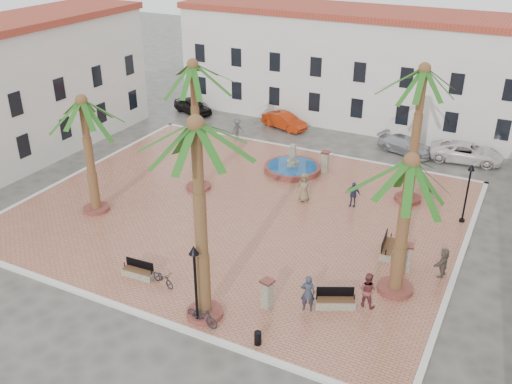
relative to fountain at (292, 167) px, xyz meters
The scene contains 36 objects.
ground 6.87m from the fountain, 93.46° to the right, with size 120.00×120.00×0.00m, color #56544F.
plaza 6.87m from the fountain, 93.46° to the right, with size 26.00×22.00×0.15m, color #B06850.
kerb_n 4.19m from the fountain, 95.68° to the left, with size 26.30×0.30×0.16m, color silver.
kerb_s 17.85m from the fountain, 91.33° to the right, with size 26.30×0.30×0.16m, color silver.
kerb_e 14.33m from the fountain, 28.53° to the right, with size 0.30×22.30×0.16m, color silver.
kerb_w 15.06m from the fountain, 152.97° to the right, with size 0.30×22.30×0.16m, color silver.
building_north 13.85m from the fountain, 91.80° to the left, with size 30.40×7.40×9.50m.
building_west 21.08m from the fountain, 160.58° to the right, with size 6.40×24.40×10.00m.
fountain is the anchor object (origin of this frame).
palm_nw 10.00m from the fountain, 129.01° to the right, with size 5.30×5.30×8.68m.
palm_sw 15.01m from the fountain, 127.36° to the right, with size 5.16×5.16×7.38m.
palm_s 18.67m from the fountain, 79.93° to the right, with size 5.49×5.49×9.61m.
palm_e 15.91m from the fountain, 46.58° to the right, with size 5.63×5.63×7.25m.
palm_ne 11.16m from the fountain, ahead, with size 5.47×5.47×8.87m.
bench_s 15.64m from the fountain, 95.97° to the right, with size 1.72×0.62×0.89m.
bench_se 15.59m from the fountain, 58.90° to the right, with size 1.92×1.34×0.98m.
bench_e 11.79m from the fountain, 40.49° to the right, with size 0.80×1.98×1.02m.
bench_ne 9.29m from the fountain, ahead, with size 1.14×1.79×0.91m.
lamppost_s 17.67m from the fountain, 80.27° to the right, with size 0.44×0.44×4.06m.
lamppost_e 12.38m from the fountain, 10.21° to the right, with size 0.40×0.40×3.70m.
bollard_se 15.72m from the fountain, 70.54° to the right, with size 0.66×0.66×1.52m.
bollard_n 2.35m from the fountain, 21.83° to the left, with size 0.58×0.58×1.56m.
bollard_e 13.53m from the fountain, 40.84° to the right, with size 0.66×0.66×1.55m.
litter_bin 18.25m from the fountain, 70.85° to the right, with size 0.32×0.32×0.62m, color black.
cyclist_a 15.75m from the fountain, 63.73° to the right, with size 0.68×0.44×1.85m, color #2B3342.
bicycle_a 15.55m from the fountain, 90.40° to the right, with size 0.53×1.51×0.79m, color black.
cyclist_b 15.65m from the fountain, 53.50° to the right, with size 0.86×0.67×1.78m, color brown.
bicycle_b 17.54m from the fountain, 79.45° to the right, with size 0.48×1.69×1.02m, color black.
pedestrian_fountain_a 4.78m from the fountain, 57.47° to the right, with size 0.92×0.60×1.89m, color #78664A.
pedestrian_fountain_b 6.40m from the fountain, 30.31° to the right, with size 0.95×0.40×1.63m, color #2D354E.
pedestrian_north 7.36m from the fountain, 150.99° to the left, with size 1.16×0.67×1.80m, color #4C4C51.
pedestrian_east 14.69m from the fountain, 35.25° to the right, with size 1.47×0.47×1.59m, color #62564A.
car_black 15.65m from the fountain, 149.49° to the left, with size 1.67×4.14×1.41m, color black.
car_red 9.22m from the fountain, 118.22° to the left, with size 1.43×4.11×1.36m, color #B92E0C.
car_silver 9.63m from the fountain, 49.41° to the left, with size 1.79×4.40×1.28m, color #AAAAB3.
car_white 13.17m from the fountain, 35.95° to the left, with size 2.40×5.20×1.45m, color white.
Camera 1 is at (14.95, -27.32, 16.79)m, focal length 40.00 mm.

